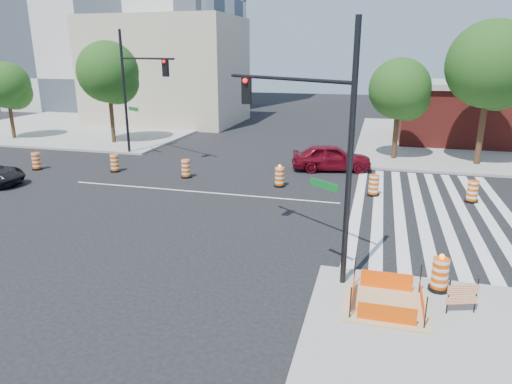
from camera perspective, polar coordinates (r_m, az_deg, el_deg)
ground at (r=23.03m, az=-7.12°, el=0.01°), size 120.00×120.00×0.00m
sidewalk_ne at (r=40.08m, az=28.79°, el=5.40°), size 22.00×22.00×0.15m
sidewalk_nw at (r=47.06m, az=-19.48°, el=7.94°), size 22.00×22.00×0.15m
crosswalk_east at (r=21.56m, az=20.99°, el=-2.18°), size 6.75×13.50×0.01m
lane_centerline at (r=23.03m, az=-7.12°, el=0.02°), size 14.00×0.12×0.01m
excavation_pit at (r=13.06m, az=15.93°, el=-13.25°), size 2.20×2.20×0.90m
brick_storefront at (r=39.77m, az=29.25°, el=8.55°), size 16.50×8.50×4.60m
beige_midrise at (r=47.07m, az=-11.02°, el=14.62°), size 14.00×10.00×10.00m
red_coupe at (r=27.33m, az=9.40°, el=4.31°), size 4.92×2.87×1.57m
signal_pole_se at (r=13.66m, az=6.89°, el=8.05°), size 4.55×3.50×7.43m
signal_pole_nw at (r=30.80m, az=-14.71°, el=13.16°), size 5.26×3.25×8.01m
pit_drum at (r=14.15m, az=21.98°, el=-9.63°), size 0.57×0.57×1.13m
barricade at (r=13.18m, az=24.42°, el=-11.60°), size 0.80×0.30×0.98m
tree_north_a at (r=41.24m, az=-28.63°, el=11.36°), size 3.58×3.58×6.09m
tree_north_b at (r=36.25m, az=-17.91°, el=13.68°), size 4.46×4.46×7.59m
tree_north_c at (r=30.49m, az=17.57°, el=11.79°), size 3.81×3.79×6.44m
tree_north_d at (r=30.61m, az=27.29°, el=13.45°), size 5.04×5.04×8.57m
median_drum_0 at (r=30.16m, az=-25.75°, el=3.43°), size 0.60×0.60×1.02m
median_drum_1 at (r=27.95m, az=-17.24°, el=3.41°), size 0.60×0.60×1.02m
median_drum_2 at (r=25.69m, az=-8.76°, el=2.83°), size 0.60×0.60×1.02m
median_drum_3 at (r=23.70m, az=2.97°, el=1.84°), size 0.60×0.60×1.18m
median_drum_4 at (r=22.88m, az=14.49°, el=0.73°), size 0.60×0.60×1.02m
median_drum_5 at (r=23.43m, az=25.42°, el=-0.02°), size 0.60×0.60×1.02m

